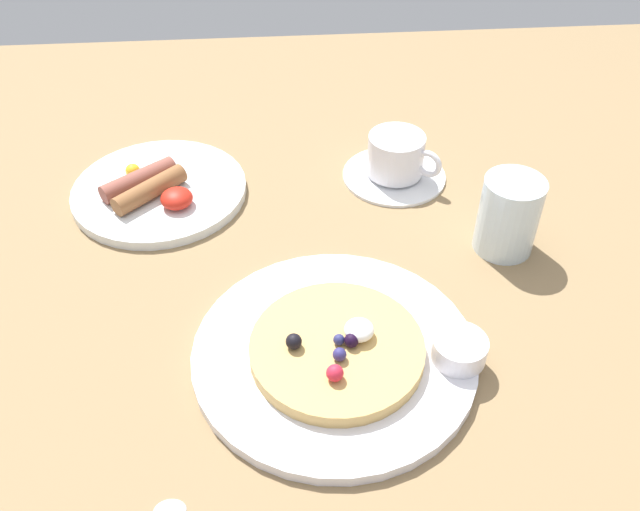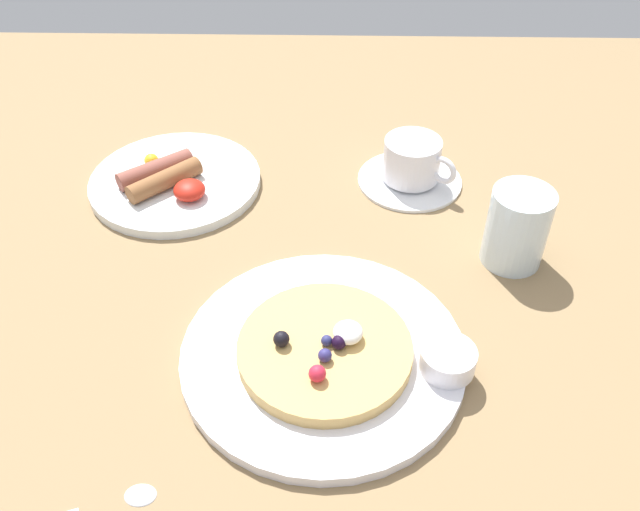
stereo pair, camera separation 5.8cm
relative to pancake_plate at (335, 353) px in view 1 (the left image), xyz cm
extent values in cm
cube|color=olive|center=(-7.18, 8.07, -2.17)|extent=(156.05, 142.93, 3.00)
cylinder|color=white|center=(0.00, 0.00, 0.00)|extent=(29.46, 29.46, 1.33)
cylinder|color=tan|center=(0.15, -0.70, 1.46)|extent=(17.85, 17.85, 1.59)
sphere|color=black|center=(-4.19, -0.74, 3.08)|extent=(1.65, 1.65, 1.65)
sphere|color=navy|center=(0.34, -0.65, 2.84)|extent=(1.16, 1.16, 1.16)
sphere|color=black|center=(1.56, -0.99, 3.00)|extent=(1.48, 1.48, 1.48)
sphere|color=#CC2844|center=(1.69, 0.52, 2.90)|extent=(1.30, 1.30, 1.30)
sphere|color=red|center=(-0.49, -5.02, 3.11)|extent=(1.70, 1.70, 1.70)
sphere|color=navy|center=(0.19, -2.66, 2.95)|extent=(1.38, 1.38, 1.38)
ellipsoid|color=white|center=(2.47, 0.19, 3.17)|extent=(3.05, 3.05, 1.83)
cylinder|color=white|center=(12.38, -2.11, 1.94)|extent=(5.59, 5.59, 2.55)
cylinder|color=brown|center=(12.38, -2.11, 2.45)|extent=(4.58, 4.58, 0.31)
cylinder|color=white|center=(-20.83, 30.13, 0.00)|extent=(23.25, 23.25, 1.33)
cylinder|color=brown|center=(-21.58, 27.77, 1.93)|extent=(9.39, 9.07, 2.54)
cylinder|color=brown|center=(-23.31, 30.13, 1.93)|extent=(9.88, 8.44, 2.54)
ellipsoid|color=white|center=(-24.50, 32.99, 0.96)|extent=(6.40, 5.44, 0.60)
sphere|color=yellow|center=(-24.50, 32.99, 1.46)|extent=(2.00, 2.00, 2.00)
ellipsoid|color=red|center=(-17.96, 25.76, 1.81)|extent=(4.18, 4.18, 2.30)
cylinder|color=white|center=(11.41, 31.72, -0.23)|extent=(14.33, 14.33, 0.88)
cylinder|color=white|center=(11.41, 31.72, 3.05)|extent=(7.72, 7.72, 5.67)
torus|color=white|center=(15.25, 28.74, 3.34)|extent=(3.63, 3.07, 3.98)
cylinder|color=brown|center=(11.41, 31.72, 4.87)|extent=(6.56, 6.56, 0.45)
ellipsoid|color=silver|center=(-15.69, -15.74, -0.37)|extent=(2.86, 2.20, 0.60)
cylinder|color=silver|center=(22.31, 16.00, 4.20)|extent=(7.24, 7.24, 9.74)
camera|label=1|loc=(-5.13, -45.37, 54.34)|focal=38.06mm
camera|label=2|loc=(0.62, -45.54, 54.34)|focal=38.06mm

